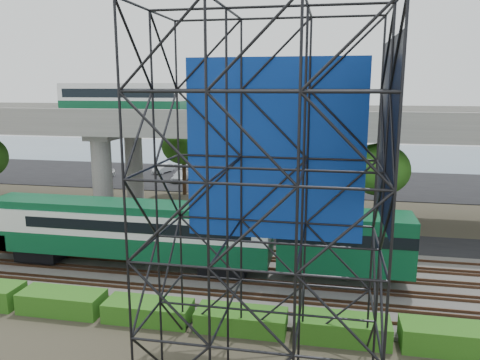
# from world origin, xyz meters

# --- Properties ---
(ground) EXTENTS (140.00, 140.00, 0.00)m
(ground) POSITION_xyz_m (0.00, 0.00, 0.00)
(ground) COLOR #474233
(ground) RESTS_ON ground
(ballast_bed) EXTENTS (90.00, 12.00, 0.20)m
(ballast_bed) POSITION_xyz_m (0.00, 2.00, 0.10)
(ballast_bed) COLOR slate
(ballast_bed) RESTS_ON ground
(service_road) EXTENTS (90.00, 5.00, 0.08)m
(service_road) POSITION_xyz_m (0.00, 10.50, 0.04)
(service_road) COLOR black
(service_road) RESTS_ON ground
(parking_lot) EXTENTS (90.00, 18.00, 0.08)m
(parking_lot) POSITION_xyz_m (0.00, 34.00, 0.04)
(parking_lot) COLOR black
(parking_lot) RESTS_ON ground
(harbor_water) EXTENTS (140.00, 40.00, 0.03)m
(harbor_water) POSITION_xyz_m (0.00, 56.00, 0.01)
(harbor_water) COLOR #486277
(harbor_water) RESTS_ON ground
(rail_tracks) EXTENTS (90.00, 9.52, 0.16)m
(rail_tracks) POSITION_xyz_m (0.00, 2.00, 0.28)
(rail_tracks) COLOR #472D1E
(rail_tracks) RESTS_ON ballast_bed
(commuter_train) EXTENTS (29.30, 3.06, 4.30)m
(commuter_train) POSITION_xyz_m (-0.70, 2.00, 2.88)
(commuter_train) COLOR black
(commuter_train) RESTS_ON rail_tracks
(overpass) EXTENTS (80.00, 12.00, 12.40)m
(overpass) POSITION_xyz_m (-0.68, 16.00, 8.21)
(overpass) COLOR #9E9B93
(overpass) RESTS_ON ground
(scaffold_tower) EXTENTS (9.36, 6.36, 15.00)m
(scaffold_tower) POSITION_xyz_m (7.64, -7.98, 7.47)
(scaffold_tower) COLOR black
(scaffold_tower) RESTS_ON ground
(hedge_strip) EXTENTS (34.60, 1.80, 1.20)m
(hedge_strip) POSITION_xyz_m (1.01, -4.30, 0.56)
(hedge_strip) COLOR #285A14
(hedge_strip) RESTS_ON ground
(trees) EXTENTS (40.94, 16.94, 7.69)m
(trees) POSITION_xyz_m (-4.67, 16.17, 5.57)
(trees) COLOR #382314
(trees) RESTS_ON ground
(suv) EXTENTS (5.58, 2.69, 1.53)m
(suv) POSITION_xyz_m (-5.44, 9.65, 0.85)
(suv) COLOR black
(suv) RESTS_ON service_road
(parked_cars) EXTENTS (36.68, 9.39, 1.31)m
(parked_cars) POSITION_xyz_m (-0.84, 33.29, 0.69)
(parked_cars) COLOR silver
(parked_cars) RESTS_ON parking_lot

